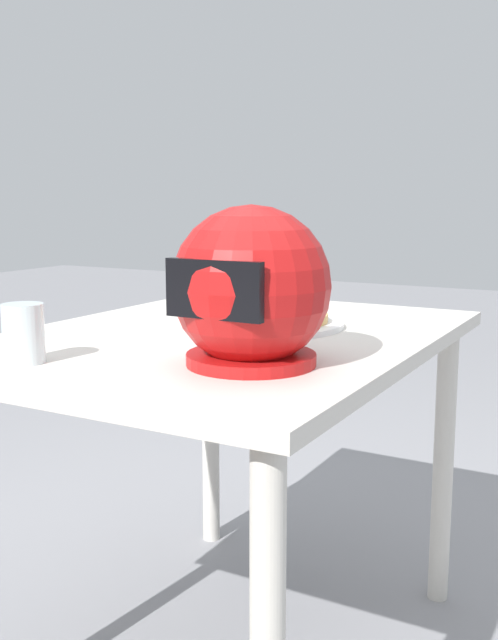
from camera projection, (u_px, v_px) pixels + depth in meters
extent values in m
cube|color=beige|center=(228.00, 339.00, 1.53)|extent=(0.80, 1.07, 0.03)
cylinder|color=beige|center=(443.00, 466.00, 1.84)|extent=(0.05, 0.05, 0.71)
cylinder|color=beige|center=(211.00, 425.00, 2.17)|extent=(0.05, 0.05, 0.71)
cylinder|color=white|center=(269.00, 324.00, 1.59)|extent=(0.32, 0.32, 0.01)
cylinder|color=tan|center=(269.00, 317.00, 1.59)|extent=(0.25, 0.25, 0.02)
cylinder|color=red|center=(269.00, 312.00, 1.59)|extent=(0.22, 0.22, 0.00)
sphere|color=#234C1E|center=(270.00, 302.00, 1.67)|extent=(0.03, 0.03, 0.03)
sphere|color=#234C1E|center=(274.00, 300.00, 1.67)|extent=(0.04, 0.04, 0.04)
sphere|color=#234C1E|center=(280.00, 310.00, 1.56)|extent=(0.03, 0.03, 0.03)
sphere|color=#234C1E|center=(287.00, 307.00, 1.58)|extent=(0.04, 0.04, 0.04)
cylinder|color=#E0D172|center=(281.00, 308.00, 1.58)|extent=(0.02, 0.02, 0.02)
cylinder|color=#E0D172|center=(269.00, 315.00, 1.50)|extent=(0.03, 0.03, 0.01)
cylinder|color=#E0D172|center=(278.00, 311.00, 1.56)|extent=(0.03, 0.03, 0.01)
cylinder|color=#E0D172|center=(279.00, 311.00, 1.55)|extent=(0.02, 0.02, 0.01)
cylinder|color=#E0D172|center=(300.00, 307.00, 1.59)|extent=(0.02, 0.02, 0.02)
sphere|color=#B21414|center=(251.00, 286.00, 1.21)|extent=(0.27, 0.27, 0.27)
cylinder|color=#B21414|center=(251.00, 359.00, 1.23)|extent=(0.22, 0.22, 0.02)
cube|color=black|center=(214.00, 290.00, 1.11)|extent=(0.16, 0.02, 0.09)
cylinder|color=silver|center=(24.00, 333.00, 1.24)|extent=(0.07, 0.07, 0.10)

